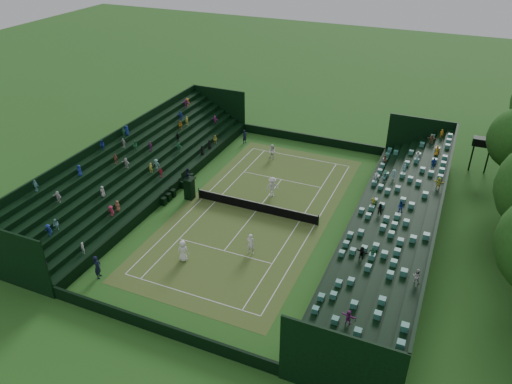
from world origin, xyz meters
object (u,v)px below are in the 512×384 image
(umpire_chair, at_px, (189,186))
(player_near_east, at_px, (251,244))
(player_far_east, at_px, (272,187))
(tennis_net, at_px, (256,206))
(player_far_west, at_px, (272,152))
(player_near_west, at_px, (183,251))

(umpire_chair, height_order, player_near_east, umpire_chair)
(player_far_east, bearing_deg, tennis_net, -137.29)
(player_near_east, bearing_deg, player_far_east, -83.52)
(tennis_net, bearing_deg, umpire_chair, -176.81)
(player_near_east, height_order, player_far_east, player_far_east)
(player_far_west, bearing_deg, player_near_west, -73.19)
(player_near_east, bearing_deg, umpire_chair, -36.79)
(umpire_chair, height_order, player_near_west, umpire_chair)
(player_near_west, distance_m, player_far_west, 19.06)
(player_near_east, xyz_separation_m, player_far_east, (-1.72, 8.86, 0.08))
(umpire_chair, xyz_separation_m, player_near_west, (4.26, -8.33, -0.43))
(player_far_east, bearing_deg, player_near_east, -119.81)
(tennis_net, distance_m, player_near_east, 6.19)
(player_far_west, bearing_deg, umpire_chair, -94.40)
(player_near_west, xyz_separation_m, player_far_east, (2.66, 11.73, 0.09))
(tennis_net, bearing_deg, player_far_west, 104.09)
(umpire_chair, bearing_deg, player_far_east, 26.14)
(player_near_west, bearing_deg, player_far_east, -112.66)
(tennis_net, height_order, umpire_chair, umpire_chair)
(umpire_chair, xyz_separation_m, player_near_east, (8.64, -5.46, -0.42))
(umpire_chair, distance_m, player_far_east, 7.72)
(tennis_net, xyz_separation_m, player_far_west, (-2.60, 10.35, 0.31))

